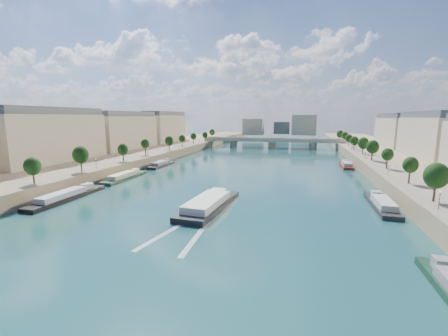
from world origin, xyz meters
The scene contains 16 objects.
ground centered at (0.00, 100.00, 0.00)m, with size 700.00×700.00×0.00m, color #0B2931.
quay_left centered at (-72.00, 100.00, 2.50)m, with size 44.00×520.00×5.00m, color #9E8460.
quay_right centered at (72.00, 100.00, 2.50)m, with size 44.00×520.00×5.00m, color #9E8460.
pave_left centered at (-57.00, 100.00, 5.05)m, with size 14.00×520.00×0.10m, color gray.
pave_right centered at (57.00, 100.00, 5.05)m, with size 14.00×520.00×0.10m, color gray.
trees_left centered at (-55.00, 102.00, 10.48)m, with size 4.80×268.80×8.26m.
trees_right centered at (55.00, 110.00, 10.48)m, with size 4.80×268.80×8.26m.
lamps_left centered at (-52.50, 90.00, 7.78)m, with size 0.36×200.36×4.28m.
lamps_right centered at (52.50, 105.00, 7.78)m, with size 0.36×200.36×4.28m.
buildings_left centered at (-85.00, 112.00, 16.45)m, with size 16.00×226.00×23.20m.
skyline centered at (3.19, 319.52, 14.66)m, with size 79.00×42.00×22.00m.
bridge centered at (0.00, 218.29, 5.08)m, with size 112.00×12.00×8.15m.
tour_barge centered at (-0.75, 48.86, 1.14)m, with size 10.57×29.98×3.99m.
wake centered at (-0.75, 32.30, 0.02)m, with size 10.75×26.03×0.04m.
moored_barges_left centered at (-45.50, 52.74, 0.84)m, with size 5.00×155.48×3.60m.
moored_barges_right centered at (45.50, 45.75, 0.84)m, with size 5.00×166.93×3.60m.
Camera 1 is at (23.20, -27.00, 24.93)m, focal length 24.00 mm.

